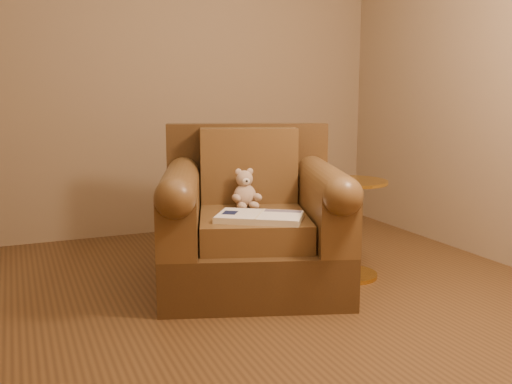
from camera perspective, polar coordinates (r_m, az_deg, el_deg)
name	(u,v)px	position (r m, az deg, el deg)	size (l,w,h in m)	color
floor	(247,311)	(3.23, -0.92, -11.77)	(4.00, 4.00, 0.00)	brown
armchair	(252,224)	(3.58, -0.41, -3.22)	(1.37, 1.34, 0.99)	#472F17
teddy_bear	(245,193)	(3.63, -1.09, -0.05)	(0.18, 0.21, 0.25)	tan
guidebook	(260,217)	(3.27, 0.37, -2.52)	(0.56, 0.51, 0.04)	beige
side_table	(350,225)	(3.75, 9.42, -3.31)	(0.46, 0.46, 0.64)	gold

